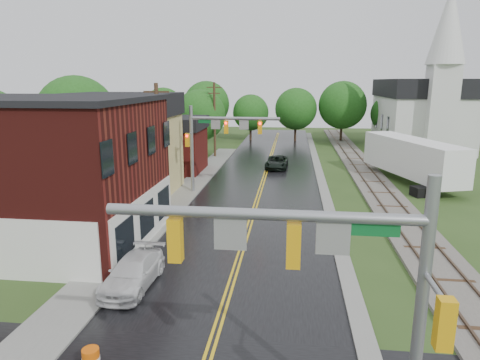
% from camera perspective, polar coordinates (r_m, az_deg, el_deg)
% --- Properties ---
extents(main_road, '(10.00, 90.00, 0.02)m').
position_cam_1_polar(main_road, '(38.31, 2.92, -0.73)').
color(main_road, black).
rests_on(main_road, ground).
extents(curb_right, '(0.80, 70.00, 0.12)m').
position_cam_1_polar(curb_right, '(43.18, 10.58, 0.63)').
color(curb_right, gray).
rests_on(curb_right, ground).
extents(sidewalk_left, '(2.40, 50.00, 0.12)m').
position_cam_1_polar(sidewalk_left, '(34.53, -8.02, -2.39)').
color(sidewalk_left, gray).
rests_on(sidewalk_left, ground).
extents(brick_building, '(14.30, 10.30, 8.30)m').
position_cam_1_polar(brick_building, '(27.24, -26.80, 1.14)').
color(brick_building, '#4D1410').
rests_on(brick_building, ground).
extents(yellow_house, '(8.00, 7.00, 6.40)m').
position_cam_1_polar(yellow_house, '(36.30, -15.12, 3.22)').
color(yellow_house, tan).
rests_on(yellow_house, ground).
extents(darkred_building, '(7.00, 6.00, 4.40)m').
position_cam_1_polar(darkred_building, '(44.51, -9.53, 3.93)').
color(darkred_building, '#3F0F0C').
rests_on(darkred_building, ground).
extents(church, '(10.40, 18.40, 20.00)m').
position_cam_1_polar(church, '(63.37, 23.27, 9.03)').
color(church, silver).
rests_on(church, ground).
extents(railroad, '(3.20, 80.00, 0.30)m').
position_cam_1_polar(railroad, '(43.70, 16.61, 0.59)').
color(railroad, '#59544C').
rests_on(railroad, ground).
extents(traffic_signal_near, '(7.34, 0.30, 7.20)m').
position_cam_1_polar(traffic_signal_near, '(10.05, 11.45, -11.55)').
color(traffic_signal_near, gray).
rests_on(traffic_signal_near, ground).
extents(traffic_signal_far, '(7.34, 0.43, 7.20)m').
position_cam_1_polar(traffic_signal_far, '(34.90, -3.07, 6.22)').
color(traffic_signal_far, gray).
rests_on(traffic_signal_far, ground).
extents(utility_pole_b, '(1.80, 0.28, 9.00)m').
position_cam_1_polar(utility_pole_b, '(30.92, -10.81, 4.65)').
color(utility_pole_b, '#382616').
rests_on(utility_pole_b, ground).
extents(utility_pole_c, '(1.80, 0.28, 9.00)m').
position_cam_1_polar(utility_pole_c, '(52.17, -3.41, 8.19)').
color(utility_pole_c, '#382616').
rests_on(utility_pole_c, ground).
extents(tree_left_b, '(7.60, 7.60, 9.69)m').
position_cam_1_polar(tree_left_b, '(44.20, -20.77, 7.80)').
color(tree_left_b, black).
rests_on(tree_left_b, ground).
extents(tree_left_c, '(6.00, 6.00, 7.65)m').
position_cam_1_polar(tree_left_c, '(50.03, -12.30, 7.47)').
color(tree_left_c, black).
rests_on(tree_left_c, ground).
extents(tree_left_e, '(6.40, 6.40, 8.16)m').
position_cam_1_polar(tree_left_e, '(54.42, -5.19, 8.45)').
color(tree_left_e, black).
rests_on(tree_left_e, ground).
extents(suv_dark, '(2.42, 4.91, 1.34)m').
position_cam_1_polar(suv_dark, '(45.78, 4.93, 2.36)').
color(suv_dark, black).
rests_on(suv_dark, ground).
extents(pickup_white, '(2.00, 4.64, 1.33)m').
position_cam_1_polar(pickup_white, '(20.33, -14.07, -11.91)').
color(pickup_white, silver).
rests_on(pickup_white, ground).
extents(semi_trailer, '(6.54, 13.07, 4.01)m').
position_cam_1_polar(semi_trailer, '(41.85, 21.93, 2.82)').
color(semi_trailer, black).
rests_on(semi_trailer, ground).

